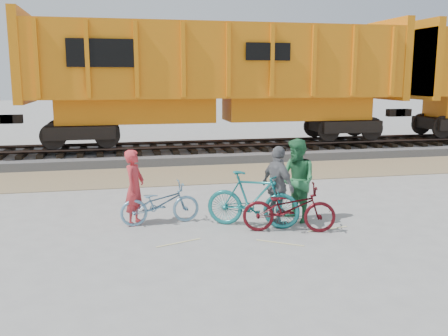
{
  "coord_description": "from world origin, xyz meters",
  "views": [
    {
      "loc": [
        -2.05,
        -9.46,
        2.98
      ],
      "look_at": [
        0.35,
        1.5,
        0.93
      ],
      "focal_mm": 40.0,
      "sensor_mm": 36.0,
      "label": 1
    }
  ],
  "objects": [
    {
      "name": "ground",
      "position": [
        0.0,
        0.0,
        0.0
      ],
      "size": [
        120.0,
        120.0,
        0.0
      ],
      "primitive_type": "plane",
      "color": "#9E9E99",
      "rests_on": "ground"
    },
    {
      "name": "person_man",
      "position": [
        1.58,
        0.08,
        0.87
      ],
      "size": [
        0.88,
        1.0,
        1.73
      ],
      "primitive_type": "imported",
      "rotation": [
        0.0,
        0.0,
        -1.26
      ],
      "color": "#2F7A48",
      "rests_on": "ground"
    },
    {
      "name": "bicycle_teal",
      "position": [
        0.58,
        -0.12,
        0.57
      ],
      "size": [
        1.92,
        1.33,
        1.13
      ],
      "primitive_type": "imported",
      "rotation": [
        0.0,
        0.0,
        1.1
      ],
      "color": "#1A7374",
      "rests_on": "ground"
    },
    {
      "name": "bicycle_maroon",
      "position": [
        1.19,
        -0.58,
        0.47
      ],
      "size": [
        1.9,
        1.08,
        0.94
      ],
      "primitive_type": "imported",
      "rotation": [
        0.0,
        0.0,
        1.3
      ],
      "color": "#490B11",
      "rests_on": "ground"
    },
    {
      "name": "person_solo",
      "position": [
        -1.72,
        0.59,
        0.77
      ],
      "size": [
        0.57,
        0.66,
        1.54
      ],
      "primitive_type": "imported",
      "rotation": [
        0.0,
        0.0,
        1.13
      ],
      "color": "red",
      "rests_on": "ground"
    },
    {
      "name": "gravel_strip",
      "position": [
        0.0,
        5.5,
        0.01
      ],
      "size": [
        120.0,
        3.0,
        0.02
      ],
      "primitive_type": "cube",
      "color": "#97825E",
      "rests_on": "ground"
    },
    {
      "name": "track",
      "position": [
        0.0,
        9.0,
        0.47
      ],
      "size": [
        120.0,
        2.6,
        0.24
      ],
      "color": "black",
      "rests_on": "ballast_bed"
    },
    {
      "name": "hopper_car_center",
      "position": [
        1.8,
        9.0,
        3.01
      ],
      "size": [
        14.0,
        3.13,
        4.65
      ],
      "color": "black",
      "rests_on": "track"
    },
    {
      "name": "person_woman",
      "position": [
        1.09,
        -0.18,
        0.82
      ],
      "size": [
        0.68,
        1.04,
        1.64
      ],
      "primitive_type": "imported",
      "rotation": [
        0.0,
        0.0,
        1.89
      ],
      "color": "slate",
      "rests_on": "ground"
    },
    {
      "name": "bicycle_blue",
      "position": [
        -1.22,
        0.49,
        0.43
      ],
      "size": [
        1.69,
        0.75,
        0.86
      ],
      "primitive_type": "imported",
      "rotation": [
        0.0,
        0.0,
        1.68
      ],
      "color": "#6595B3",
      "rests_on": "ground"
    },
    {
      "name": "ballast_bed",
      "position": [
        0.0,
        9.0,
        0.15
      ],
      "size": [
        120.0,
        4.0,
        0.3
      ],
      "primitive_type": "cube",
      "color": "slate",
      "rests_on": "ground"
    }
  ]
}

